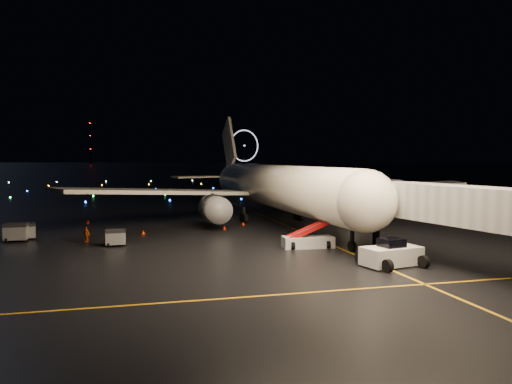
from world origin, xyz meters
TOP-DOWN VIEW (x-y plane):
  - ground at (0.00, 300.00)m, footprint 2000.00×2000.00m
  - lane_centre at (12.00, 15.00)m, footprint 0.25×80.00m
  - lane_cross at (-5.00, -10.00)m, footprint 60.00×0.25m
  - airliner at (11.35, 26.76)m, footprint 58.71×56.01m
  - pushback_tug at (12.75, -4.19)m, footprint 5.06×3.30m
  - belt_loader at (9.18, 5.26)m, footprint 7.29×2.44m
  - crew_c at (-11.77, 13.80)m, footprint 0.92×0.92m
  - safety_cone_0 at (3.68, 19.31)m, footprint 0.48×0.48m
  - safety_cone_1 at (6.78, 22.60)m, footprint 0.45×0.45m
  - safety_cone_2 at (-5.97, 18.00)m, footprint 0.55×0.55m
  - safety_cone_3 at (-12.74, 28.96)m, footprint 0.58×0.58m
  - ferris_wheel at (170.00, 720.00)m, footprint 49.33×16.80m
  - radio_mast at (-60.00, 740.00)m, footprint 1.80×1.80m
  - taxiway_lights at (0.00, 106.00)m, footprint 164.00×92.00m
  - baggage_cart_0 at (-8.82, 10.87)m, footprint 1.91×1.34m
  - baggage_cart_1 at (-18.86, 16.13)m, footprint 2.29×1.65m
  - baggage_cart_2 at (-18.21, 17.30)m, footprint 2.22×1.70m

SIDE VIEW (x-z plane):
  - ground at x=0.00m, z-range 0.00..0.00m
  - lane_centre at x=12.00m, z-range 0.00..0.02m
  - lane_cross at x=-5.00m, z-range 0.00..0.02m
  - taxiway_lights at x=0.00m, z-range 0.00..0.36m
  - safety_cone_1 at x=6.78m, z-range 0.00..0.45m
  - safety_cone_0 at x=3.68m, z-range 0.00..0.48m
  - safety_cone_2 at x=-5.97m, z-range 0.00..0.50m
  - safety_cone_3 at x=-12.74m, z-range 0.00..0.54m
  - crew_c at x=-11.77m, z-range 0.00..1.57m
  - baggage_cart_0 at x=-8.82m, z-range 0.00..1.62m
  - baggage_cart_2 at x=-18.21m, z-range 0.00..1.72m
  - baggage_cart_1 at x=-18.86m, z-range 0.00..1.90m
  - pushback_tug at x=12.75m, z-range 0.00..2.23m
  - belt_loader at x=9.18m, z-range 0.00..3.48m
  - airliner at x=11.35m, z-range 0.00..15.98m
  - ferris_wheel at x=170.00m, z-range 0.00..52.00m
  - radio_mast at x=-60.00m, z-range 0.00..64.00m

